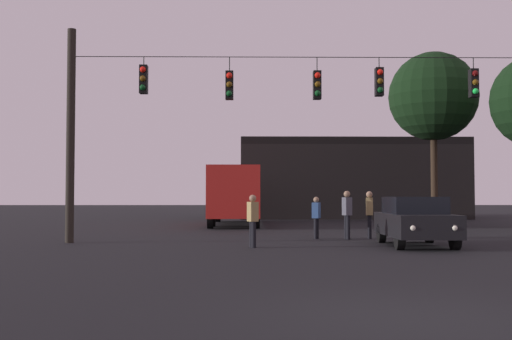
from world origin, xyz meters
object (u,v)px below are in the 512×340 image
pedestrian_crossing_right (347,212)px  pedestrian_near_bus (316,215)px  car_near_right (415,220)px  tree_left_silhouette (433,97)px  pedestrian_crossing_center (369,212)px  city_bus (235,190)px  pedestrian_crossing_left (253,218)px

pedestrian_crossing_right → pedestrian_near_bus: size_ratio=1.14×
car_near_right → tree_left_silhouette: 16.16m
pedestrian_crossing_center → pedestrian_near_bus: 1.97m
city_bus → pedestrian_crossing_right: size_ratio=6.35×
car_near_right → pedestrian_near_bus: 4.27m
pedestrian_crossing_right → pedestrian_near_bus: pedestrian_crossing_right is taller
city_bus → car_near_right: city_bus is taller
city_bus → pedestrian_crossing_center: city_bus is taller
pedestrian_crossing_right → tree_left_silhouette: 14.12m
car_near_right → pedestrian_near_bus: (-2.70, 3.31, 0.05)m
city_bus → pedestrian_near_bus: size_ratio=7.26×
city_bus → tree_left_silhouette: 11.79m
city_bus → pedestrian_crossing_center: bearing=-66.3°
pedestrian_crossing_center → pedestrian_near_bus: size_ratio=1.14×
pedestrian_crossing_right → tree_left_silhouette: bearing=60.0°
pedestrian_crossing_center → pedestrian_crossing_right: size_ratio=0.99×
city_bus → pedestrian_near_bus: city_bus is taller
city_bus → pedestrian_crossing_left: city_bus is taller
pedestrian_crossing_left → pedestrian_crossing_right: bearing=47.0°
pedestrian_near_bus → pedestrian_crossing_right: bearing=-12.1°
city_bus → pedestrian_crossing_center: (5.09, -11.59, -0.89)m
tree_left_silhouette → pedestrian_crossing_center: bearing=-117.3°
car_near_right → pedestrian_crossing_right: (-1.62, 3.08, 0.19)m
pedestrian_crossing_right → car_near_right: bearing=-62.2°
pedestrian_crossing_left → tree_left_silhouette: tree_left_silhouette is taller
pedestrian_crossing_left → pedestrian_crossing_right: pedestrian_crossing_right is taller
pedestrian_crossing_center → tree_left_silhouette: tree_left_silhouette is taller
pedestrian_near_bus → tree_left_silhouette: (7.49, 10.88, 6.03)m
pedestrian_crossing_center → pedestrian_crossing_right: pedestrian_crossing_right is taller
city_bus → car_near_right: 16.20m
car_near_right → pedestrian_crossing_center: size_ratio=2.54×
car_near_right → pedestrian_near_bus: size_ratio=2.89×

